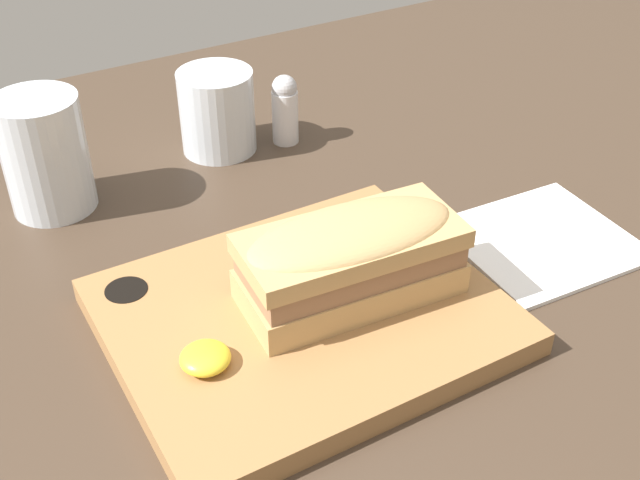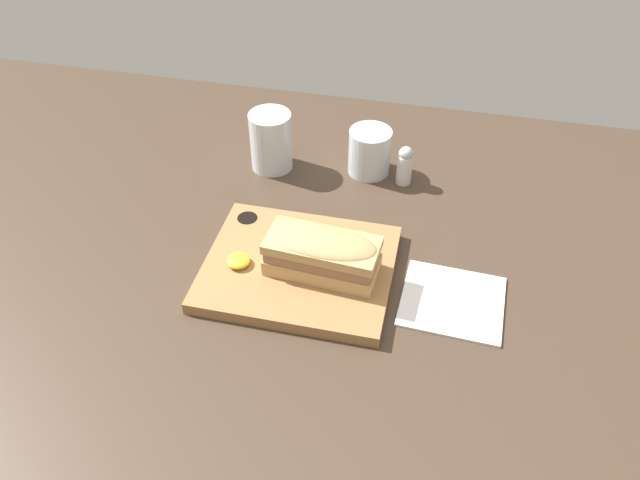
% 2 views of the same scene
% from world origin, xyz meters
% --- Properties ---
extents(dining_table, '(1.99, 1.01, 0.02)m').
position_xyz_m(dining_table, '(0.00, 0.00, 0.01)').
color(dining_table, '#423326').
rests_on(dining_table, ground).
extents(serving_board, '(0.28, 0.23, 0.02)m').
position_xyz_m(serving_board, '(0.05, -0.03, 0.03)').
color(serving_board, '#9E7042').
rests_on(serving_board, dining_table).
extents(sandwich, '(0.17, 0.09, 0.07)m').
position_xyz_m(sandwich, '(0.09, -0.04, 0.08)').
color(sandwich, tan).
rests_on(sandwich, serving_board).
extents(mustard_dollop, '(0.04, 0.04, 0.01)m').
position_xyz_m(mustard_dollop, '(-0.03, -0.05, 0.05)').
color(mustard_dollop, yellow).
rests_on(mustard_dollop, serving_board).
extents(water_glass, '(0.08, 0.08, 0.11)m').
position_xyz_m(water_glass, '(-0.06, 0.23, 0.07)').
color(water_glass, silver).
rests_on(water_glass, dining_table).
extents(wine_glass, '(0.08, 0.08, 0.08)m').
position_xyz_m(wine_glass, '(0.11, 0.25, 0.06)').
color(wine_glass, silver).
rests_on(wine_glass, dining_table).
extents(napkin, '(0.15, 0.14, 0.00)m').
position_xyz_m(napkin, '(0.29, -0.04, 0.02)').
color(napkin, white).
rests_on(napkin, dining_table).
extents(salt_shaker, '(0.03, 0.03, 0.07)m').
position_xyz_m(salt_shaker, '(0.18, 0.23, 0.06)').
color(salt_shaker, white).
rests_on(salt_shaker, dining_table).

